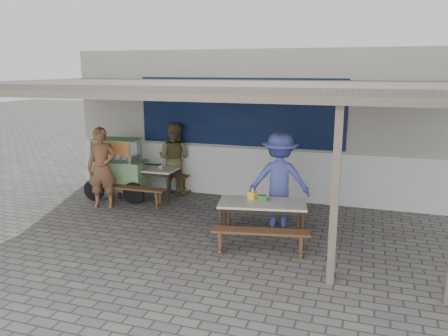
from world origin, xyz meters
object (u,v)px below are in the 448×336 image
at_px(bench_right_street, 260,236).
at_px(patron_street_side, 102,168).
at_px(table_right, 262,206).
at_px(bench_right_wall, 263,213).
at_px(patron_wall_side, 174,158).
at_px(bench_left_street, 134,192).
at_px(donation_box, 262,198).
at_px(condiment_bowl, 143,167).
at_px(tissue_box, 253,195).
at_px(patron_right_table, 279,180).
at_px(bench_left_wall, 161,178).
at_px(table_left, 148,171).
at_px(condiment_jar, 160,166).
at_px(vendor_cart, 119,166).

xyz_separation_m(bench_right_street, patron_street_side, (-3.97, 1.47, 0.56)).
relative_size(table_right, bench_right_wall, 0.99).
bearing_deg(patron_wall_side, bench_left_street, 76.52).
bearing_deg(donation_box, patron_street_side, 168.09).
bearing_deg(condiment_bowl, tissue_box, -27.86).
height_order(bench_right_street, donation_box, donation_box).
distance_m(bench_right_street, condiment_bowl, 4.24).
bearing_deg(condiment_bowl, patron_right_table, -13.76).
relative_size(bench_left_wall, table_right, 0.92).
bearing_deg(bench_right_street, bench_left_wall, 126.60).
xyz_separation_m(bench_right_wall, donation_box, (0.09, -0.51, 0.46)).
bearing_deg(table_left, bench_left_wall, 90.00).
bearing_deg(bench_left_wall, table_left, -90.00).
distance_m(tissue_box, condiment_jar, 3.22).
distance_m(bench_left_wall, patron_right_table, 3.71).
bearing_deg(vendor_cart, condiment_jar, 13.58).
bearing_deg(patron_street_side, condiment_bowl, 44.19).
xyz_separation_m(bench_left_street, patron_right_table, (3.33, -0.17, 0.59)).
relative_size(table_left, bench_right_street, 0.85).
distance_m(bench_left_wall, bench_right_wall, 3.65).
xyz_separation_m(table_left, condiment_jar, (0.30, 0.08, 0.13)).
relative_size(bench_left_street, patron_wall_side, 0.86).
height_order(table_left, bench_right_wall, table_left).
bearing_deg(donation_box, condiment_bowl, 152.51).
bearing_deg(condiment_jar, bench_left_street, -111.10).
bearing_deg(condiment_jar, patron_right_table, -16.97).
bearing_deg(tissue_box, bench_right_street, -65.89).
height_order(bench_left_wall, vendor_cart, vendor_cart).
bearing_deg(patron_wall_side, patron_right_table, 155.79).
height_order(bench_left_street, vendor_cart, vendor_cart).
bearing_deg(tissue_box, condiment_jar, 147.32).
xyz_separation_m(tissue_box, condiment_bowl, (-3.14, 1.66, -0.05)).
xyz_separation_m(table_left, tissue_box, (3.01, -1.65, 0.15)).
xyz_separation_m(patron_right_table, condiment_jar, (-3.04, 0.93, -0.14)).
bearing_deg(table_left, bench_right_street, -36.01).
relative_size(table_right, donation_box, 10.55).
distance_m(table_left, condiment_bowl, 0.17).
distance_m(bench_left_wall, donation_box, 4.03).
distance_m(bench_left_street, patron_right_table, 3.39).
bearing_deg(condiment_jar, tissue_box, -32.68).
xyz_separation_m(bench_left_street, bench_right_street, (3.33, -1.72, 0.00)).
distance_m(patron_street_side, tissue_box, 3.71).
relative_size(vendor_cart, condiment_bowl, 10.37).
relative_size(table_right, patron_street_side, 0.91).
bearing_deg(patron_wall_side, bench_right_street, 136.83).
bearing_deg(patron_wall_side, condiment_bowl, 53.76).
xyz_separation_m(bench_left_street, condiment_jar, (0.29, 0.76, 0.46)).
xyz_separation_m(bench_left_wall, bench_right_street, (3.34, -3.06, 0.00)).
bearing_deg(patron_wall_side, condiment_jar, 83.12).
bearing_deg(patron_street_side, bench_right_wall, -22.37).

